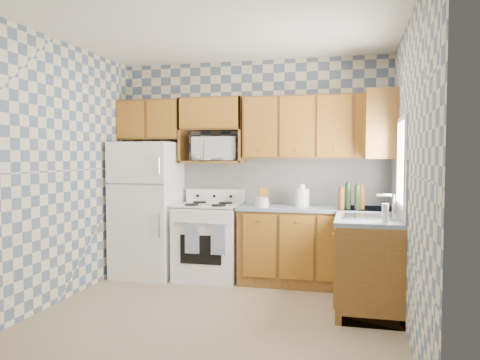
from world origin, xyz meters
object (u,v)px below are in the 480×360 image
Objects in this scene: refrigerator at (147,209)px; electric_kettle at (302,198)px; microwave at (215,149)px; stove_body at (209,242)px.

electric_kettle is at bearing 1.45° from refrigerator.
microwave is 1.26m from electric_kettle.
refrigerator is 0.89m from stove_body.
electric_kettle is (1.94, 0.05, 0.18)m from refrigerator.
refrigerator is 1.14m from microwave.
stove_body is 1.28m from electric_kettle.
stove_body is at bearing 1.78° from refrigerator.
refrigerator reaches higher than stove_body.
microwave is 2.61× the size of electric_kettle.
microwave reaches higher than refrigerator.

